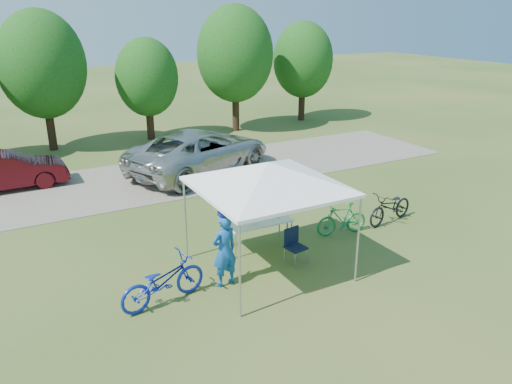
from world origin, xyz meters
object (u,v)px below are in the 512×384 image
folding_table (259,223)px  cooler (247,218)px  bike_blue (163,281)px  cyclist (224,250)px  folding_chair (294,242)px  bike_dark (391,207)px  sedan (6,171)px  minivan (200,151)px  bike_green (342,219)px

folding_table → cooler: 0.40m
folding_table → bike_blue: 3.42m
folding_table → cyclist: bearing=-140.3°
folding_chair → bike_dark: bearing=1.8°
cyclist → sedan: bearing=-77.1°
folding_chair → minivan: size_ratio=0.15×
bike_green → minivan: (-1.29, 7.18, 0.40)m
cyclist → bike_blue: bearing=-6.9°
bike_blue → bike_green: (5.55, 1.01, -0.07)m
sedan → bike_dark: bearing=-131.9°
cooler → bike_dark: 4.61m
folding_table → bike_blue: (-3.11, -1.42, -0.16)m
bike_blue → minivan: minivan is taller
folding_table → sedan: (-5.56, 8.22, -0.00)m
bike_green → folding_table: bearing=-89.6°
folding_chair → sedan: size_ratio=0.22×
cooler → bike_dark: cooler is taller
bike_dark → minivan: minivan is taller
folding_table → folding_chair: folding_chair is taller
folding_table → bike_blue: bearing=-155.5°
bike_green → cyclist: bearing=-67.0°
cooler → bike_dark: bearing=-5.5°
minivan → folding_table: bearing=147.4°
bike_blue → sedan: bearing=2.9°
bike_dark → minivan: bearing=-167.4°
folding_chair → cyclist: 2.03m
bike_green → bike_dark: 1.79m
folding_chair → cooler: size_ratio=2.00×
sedan → cooler: bearing=-148.0°
cooler → bike_blue: bearing=-152.9°
cyclist → sedan: (-3.94, 9.57, -0.19)m
cyclist → bike_dark: cyclist is taller
folding_table → bike_blue: bike_blue is taller
cyclist → bike_blue: (-1.49, -0.07, -0.34)m
folding_table → folding_chair: (0.37, -1.15, -0.16)m
bike_green → minivan: minivan is taller
bike_green → cooler: bearing=-88.4°
cooler → folding_table: bearing=0.0°
cooler → sedan: (-5.21, 8.22, -0.21)m
bike_blue → bike_dark: size_ratio=1.08×
folding_chair → bike_blue: size_ratio=0.44×
folding_table → minivan: 6.86m
cooler → sedan: bearing=122.4°
cooler → bike_blue: cooler is taller
cyclist → bike_green: size_ratio=1.14×
folding_chair → cooler: (-0.71, 1.15, 0.37)m
bike_green → minivan: size_ratio=0.25×
bike_dark → minivan: size_ratio=0.30×
bike_green → folding_chair: bearing=-60.3°
bike_green → minivan: bearing=-159.9°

